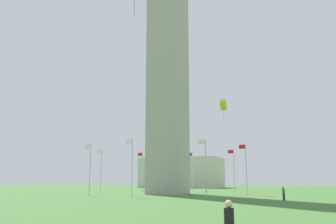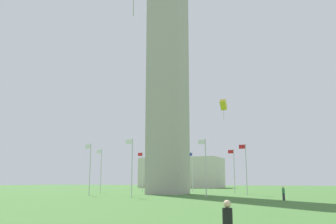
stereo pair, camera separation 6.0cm
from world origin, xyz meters
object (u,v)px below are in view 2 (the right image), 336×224
at_px(flagpole_s, 246,167).
at_px(flagpole_w, 192,170).
at_px(flagpole_ne, 90,167).
at_px(flagpole_sw, 234,169).
at_px(obelisk_monument, 168,43).
at_px(distant_building, 182,173).
at_px(flagpole_n, 101,169).
at_px(person_green_shirt, 284,193).
at_px(kite_yellow_box, 223,105).
at_px(flagpole_se, 205,165).
at_px(flagpole_nw, 142,170).
at_px(flagpole_e, 132,165).

distance_m(flagpole_s, flagpole_w, 18.86).
xyz_separation_m(flagpole_ne, flagpole_sw, (-18.86, -18.86, 0.00)).
xyz_separation_m(obelisk_monument, distant_building, (18.14, -57.65, -22.14)).
distance_m(obelisk_monument, flagpole_ne, 26.24).
bearing_deg(flagpole_ne, flagpole_n, -67.50).
xyz_separation_m(flagpole_ne, person_green_shirt, (-29.42, 4.38, -3.62)).
xyz_separation_m(flagpole_ne, flagpole_w, (-9.43, -22.76, 0.00)).
distance_m(flagpole_ne, kite_yellow_box, 22.96).
relative_size(flagpole_ne, person_green_shirt, 5.03).
bearing_deg(flagpole_n, obelisk_monument, 180.00).
relative_size(flagpole_n, kite_yellow_box, 2.67).
xyz_separation_m(flagpole_sw, person_green_shirt, (-10.56, 23.23, -3.62)).
relative_size(flagpole_w, person_green_shirt, 5.03).
relative_size(obelisk_monument, flagpole_sw, 6.71).
xyz_separation_m(obelisk_monument, flagpole_se, (-9.37, 9.43, -22.58)).
bearing_deg(flagpole_nw, person_green_shirt, 141.70).
relative_size(flagpole_ne, flagpole_se, 1.00).
height_order(flagpole_sw, kite_yellow_box, kite_yellow_box).
relative_size(obelisk_monument, flagpole_e, 6.71).
bearing_deg(flagpole_e, flagpole_nw, -67.50).
relative_size(flagpole_ne, kite_yellow_box, 2.67).
height_order(flagpole_nw, distant_building, distant_building).
xyz_separation_m(flagpole_w, distant_building, (18.08, -44.32, 0.44)).
xyz_separation_m(flagpole_e, flagpole_w, (-0.00, -26.67, 0.00)).
relative_size(obelisk_monument, kite_yellow_box, 17.91).
bearing_deg(kite_yellow_box, obelisk_monument, -31.01).
bearing_deg(flagpole_sw, flagpole_e, 67.50).
height_order(flagpole_s, distant_building, distant_building).
height_order(flagpole_sw, distant_building, distant_building).
relative_size(flagpole_n, distant_building, 0.31).
height_order(flagpole_n, flagpole_se, same).
bearing_deg(flagpole_ne, obelisk_monument, -135.18).
distance_m(flagpole_s, person_green_shirt, 15.75).
bearing_deg(obelisk_monument, flagpole_n, 0.00).
xyz_separation_m(obelisk_monument, flagpole_n, (13.39, 0.00, -22.58)).
height_order(obelisk_monument, flagpole_se, obelisk_monument).
xyz_separation_m(flagpole_se, flagpole_w, (9.43, -22.76, 0.00)).
xyz_separation_m(flagpole_s, person_green_shirt, (-6.66, 13.80, -3.62)).
bearing_deg(flagpole_s, distant_building, -61.41).
xyz_separation_m(flagpole_n, flagpole_w, (-13.33, -13.33, 0.00)).
height_order(flagpole_e, flagpole_sw, same).
xyz_separation_m(flagpole_nw, person_green_shirt, (-29.42, 23.23, -3.62)).
bearing_deg(person_green_shirt, obelisk_monument, 26.99).
height_order(kite_yellow_box, distant_building, kite_yellow_box).
xyz_separation_m(flagpole_s, kite_yellow_box, (1.69, 6.96, 8.80)).
distance_m(flagpole_s, distant_building, 65.65).
height_order(flagpole_se, flagpole_sw, same).
bearing_deg(person_green_shirt, flagpole_se, 39.19).
distance_m(kite_yellow_box, distant_building, 71.61).
bearing_deg(flagpole_se, flagpole_w, -67.50).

